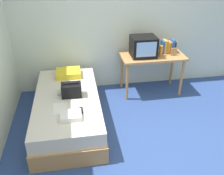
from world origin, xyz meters
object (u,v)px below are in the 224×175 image
magazine (60,108)px  bed (68,109)px  water_bottle (161,51)px  picture_frame (174,52)px  desk (152,60)px  handbag (71,90)px  book_row (168,47)px  remote_dark (81,111)px  folded_towel (71,116)px  pillow (68,73)px  remote_silver (59,93)px  tv (143,46)px

magazine → bed: bearing=75.1°
water_bottle → picture_frame: bearing=-3.4°
desk → handbag: (-1.50, -0.74, -0.08)m
book_row → handbag: size_ratio=0.85×
remote_dark → folded_towel: size_ratio=0.56×
desk → pillow: (-1.55, -0.05, -0.13)m
desk → magazine: (-1.67, -1.07, -0.17)m
remote_silver → bed: bearing=-40.5°
water_bottle → folded_towel: size_ratio=0.69×
book_row → remote_silver: book_row is taller
bed → tv: (1.39, 0.73, 0.70)m
picture_frame → folded_towel: size_ratio=0.50×
magazine → folded_towel: bearing=-57.9°
folded_towel → tv: bearing=44.1°
bed → handbag: handbag is taller
remote_dark → remote_silver: 0.62m
handbag → magazine: 0.38m
desk → magazine: size_ratio=4.00×
remote_dark → pillow: bearing=98.2°
picture_frame → handbag: size_ratio=0.47×
bed → handbag: size_ratio=6.67×
water_bottle → pillow: size_ratio=0.46×
picture_frame → magazine: 2.29m
pillow → remote_dark: bearing=-81.8°
desk → remote_dark: desk is taller
remote_silver → picture_frame: bearing=15.1°
desk → picture_frame: size_ratio=8.28×
book_row → handbag: 2.01m
picture_frame → magazine: size_ratio=0.48×
tv → remote_silver: 1.69m
bed → magazine: (-0.09, -0.33, 0.25)m
water_bottle → handbag: size_ratio=0.64×
tv → book_row: 0.51m
pillow → remote_dark: pillow is taller
folded_towel → handbag: bearing=87.7°
book_row → remote_silver: bearing=-160.4°
tv → book_row: tv is taller
folded_towel → water_bottle: bearing=36.9°
remote_silver → desk: bearing=20.6°
picture_frame → pillow: picture_frame is taller
bed → water_bottle: water_bottle is taller
tv → water_bottle: size_ratio=2.28×
picture_frame → tv: bearing=172.8°
desk → folded_towel: (-1.53, -1.30, -0.14)m
remote_silver → book_row: bearing=19.6°
desk → remote_silver: size_ratio=8.06×
pillow → handbag: size_ratio=1.41×
book_row → magazine: 2.32m
tv → water_bottle: (0.31, -0.06, -0.08)m
pillow → water_bottle: bearing=-0.7°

